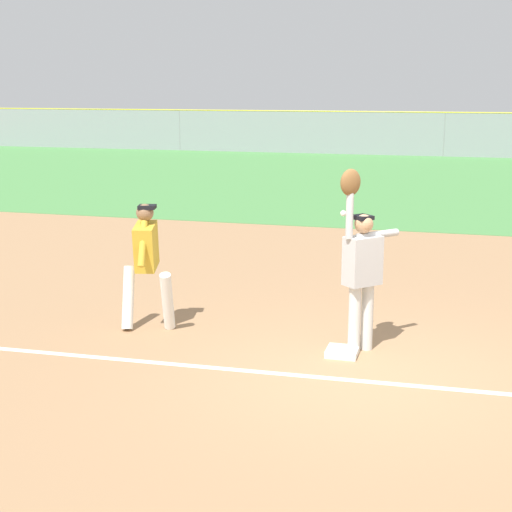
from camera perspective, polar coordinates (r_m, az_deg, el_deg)
ground_plane at (r=8.94m, az=8.20°, el=-8.70°), size 83.10×83.10×0.00m
outfield_grass at (r=27.00m, az=13.16°, el=5.46°), size 51.61×19.12×0.01m
chalk_foul_line at (r=10.08m, az=-17.67°, el=-6.67°), size 12.00×0.40×0.01m
first_base at (r=9.49m, az=6.45°, el=-7.12°), size 0.38×0.38×0.08m
fielder at (r=9.36m, az=7.86°, el=-0.54°), size 0.69×0.73×2.28m
runner at (r=10.22m, az=-8.18°, el=-0.14°), size 0.82×0.84×1.72m
baseball at (r=9.51m, az=6.53°, el=3.18°), size 0.07×0.07×0.07m
outfield_fence at (r=36.43m, az=13.87°, el=8.81°), size 51.69×0.08×2.04m
parked_car_black at (r=42.53m, az=-3.90°, el=9.18°), size 4.59×2.51×1.25m
parked_car_white at (r=41.05m, az=4.39°, el=9.05°), size 4.46×2.23×1.25m
parked_car_green at (r=40.15m, az=13.38°, el=8.67°), size 4.57×2.46×1.25m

